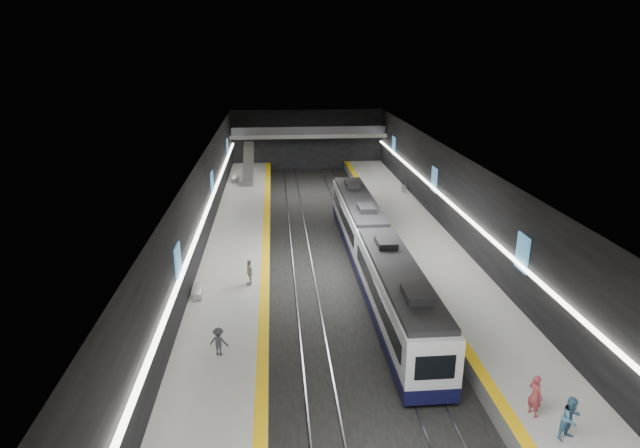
{
  "coord_description": "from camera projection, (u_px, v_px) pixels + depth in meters",
  "views": [
    {
      "loc": [
        -4.41,
        -36.0,
        16.08
      ],
      "look_at": [
        -0.87,
        5.11,
        2.2
      ],
      "focal_mm": 30.0,
      "sensor_mm": 36.0,
      "label": 1
    }
  ],
  "objects": [
    {
      "name": "ground",
      "position": [
        338.0,
        274.0,
        39.48
      ],
      "size": [
        70.0,
        70.0,
        0.0
      ],
      "primitive_type": "plane",
      "color": "black",
      "rests_on": "ground"
    },
    {
      "name": "ceiling",
      "position": [
        339.0,
        168.0,
        36.93
      ],
      "size": [
        20.0,
        70.0,
        0.04
      ],
      "primitive_type": "cube",
      "rotation": [
        3.14,
        0.0,
        0.0
      ],
      "color": "beige",
      "rests_on": "wall_left"
    },
    {
      "name": "wall_left",
      "position": [
        197.0,
        226.0,
        37.39
      ],
      "size": [
        0.04,
        70.0,
        8.0
      ],
      "primitive_type": "cube",
      "color": "black",
      "rests_on": "ground"
    },
    {
      "name": "wall_right",
      "position": [
        474.0,
        219.0,
        39.02
      ],
      "size": [
        0.04,
        70.0,
        8.0
      ],
      "primitive_type": "cube",
      "color": "black",
      "rests_on": "ground"
    },
    {
      "name": "wall_back",
      "position": [
        307.0,
        140.0,
        71.26
      ],
      "size": [
        20.0,
        0.04,
        8.0
      ],
      "primitive_type": "cube",
      "color": "black",
      "rests_on": "ground"
    },
    {
      "name": "platform_left",
      "position": [
        235.0,
        271.0,
        38.71
      ],
      "size": [
        5.0,
        70.0,
        1.0
      ],
      "primitive_type": "cube",
      "color": "slate",
      "rests_on": "ground"
    },
    {
      "name": "tile_surface_left",
      "position": [
        235.0,
        265.0,
        38.55
      ],
      "size": [
        5.0,
        70.0,
        0.02
      ],
      "primitive_type": "cube",
      "color": "#ADADA8",
      "rests_on": "platform_left"
    },
    {
      "name": "tactile_strip_left",
      "position": [
        265.0,
        263.0,
        38.73
      ],
      "size": [
        0.6,
        70.0,
        0.02
      ],
      "primitive_type": "cube",
      "color": "yellow",
      "rests_on": "platform_left"
    },
    {
      "name": "platform_right",
      "position": [
        437.0,
        264.0,
        39.93
      ],
      "size": [
        5.0,
        70.0,
        1.0
      ],
      "primitive_type": "cube",
      "color": "slate",
      "rests_on": "ground"
    },
    {
      "name": "tile_surface_right",
      "position": [
        438.0,
        258.0,
        39.77
      ],
      "size": [
        5.0,
        70.0,
        0.02
      ],
      "primitive_type": "cube",
      "color": "#ADADA8",
      "rests_on": "platform_right"
    },
    {
      "name": "tactile_strip_right",
      "position": [
        409.0,
        259.0,
        39.59
      ],
      "size": [
        0.6,
        70.0,
        0.02
      ],
      "primitive_type": "cube",
      "color": "yellow",
      "rests_on": "platform_right"
    },
    {
      "name": "rails",
      "position": [
        338.0,
        273.0,
        39.46
      ],
      "size": [
        6.52,
        70.0,
        0.12
      ],
      "color": "gray",
      "rests_on": "ground"
    },
    {
      "name": "train",
      "position": [
        374.0,
        249.0,
        38.15
      ],
      "size": [
        2.69,
        30.05,
        3.6
      ],
      "color": "#0E0E33",
      "rests_on": "ground"
    },
    {
      "name": "ad_posters",
      "position": [
        337.0,
        212.0,
        38.99
      ],
      "size": [
        19.94,
        53.5,
        2.2
      ],
      "color": "#408AC2",
      "rests_on": "wall_left"
    },
    {
      "name": "cove_light_left",
      "position": [
        200.0,
        229.0,
        37.47
      ],
      "size": [
        0.25,
        68.6,
        0.12
      ],
      "primitive_type": "cube",
      "color": "white",
      "rests_on": "wall_left"
    },
    {
      "name": "cove_light_right",
      "position": [
        471.0,
        221.0,
        39.06
      ],
      "size": [
        0.25,
        68.6,
        0.12
      ],
      "primitive_type": "cube",
      "color": "white",
      "rests_on": "wall_right"
    },
    {
      "name": "mezzanine_bridge",
      "position": [
        308.0,
        135.0,
        68.97
      ],
      "size": [
        20.0,
        3.0,
        1.5
      ],
      "color": "gray",
      "rests_on": "wall_left"
    },
    {
      "name": "escalator",
      "position": [
        248.0,
        163.0,
        62.5
      ],
      "size": [
        1.2,
        7.5,
        3.92
      ],
      "primitive_type": "cube",
      "rotation": [
        0.44,
        0.0,
        0.0
      ],
      "color": "#99999E",
      "rests_on": "platform_left"
    },
    {
      "name": "bench_left_near",
      "position": [
        198.0,
        292.0,
        33.82
      ],
      "size": [
        0.65,
        1.91,
        0.46
      ],
      "primitive_type": "cube",
      "rotation": [
        0.0,
        0.0,
        0.07
      ],
      "color": "#99999E",
      "rests_on": "platform_left"
    },
    {
      "name": "bench_left_far",
      "position": [
        235.0,
        179.0,
        62.22
      ],
      "size": [
        0.71,
        2.07,
        0.5
      ],
      "primitive_type": "cube",
      "rotation": [
        0.0,
        0.0,
        -0.07
      ],
      "color": "#99999E",
      "rests_on": "platform_left"
    },
    {
      "name": "bench_right_far",
      "position": [
        404.0,
        189.0,
        57.95
      ],
      "size": [
        0.81,
        1.8,
        0.43
      ],
      "primitive_type": "cube",
      "rotation": [
        0.0,
        0.0,
        -0.19
      ],
      "color": "#99999E",
      "rests_on": "platform_right"
    },
    {
      "name": "passenger_right_a",
      "position": [
        535.0,
        396.0,
        22.62
      ],
      "size": [
        0.67,
        0.82,
        1.93
      ],
      "primitive_type": "imported",
      "rotation": [
        0.0,
        0.0,
        1.9
      ],
      "color": "#AE414B",
      "rests_on": "platform_right"
    },
    {
      "name": "passenger_right_b",
      "position": [
        571.0,
        419.0,
        21.24
      ],
      "size": [
        1.12,
        1.0,
        1.91
      ],
      "primitive_type": "imported",
      "rotation": [
        0.0,
        0.0,
        0.36
      ],
      "color": "#5289B2",
      "rests_on": "platform_right"
    },
    {
      "name": "passenger_left_a",
      "position": [
        249.0,
        272.0,
        35.07
      ],
      "size": [
        0.69,
        1.12,
        1.77
      ],
      "primitive_type": "imported",
      "rotation": [
        0.0,
        0.0,
        -1.31
      ],
      "color": "silver",
      "rests_on": "platform_left"
    },
    {
      "name": "passenger_left_b",
      "position": [
        219.0,
        342.0,
        27.09
      ],
      "size": [
        1.11,
        0.81,
        1.54
      ],
      "primitive_type": "imported",
      "rotation": [
        0.0,
        0.0,
        2.88
      ],
      "color": "#414148",
      "rests_on": "platform_left"
    }
  ]
}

